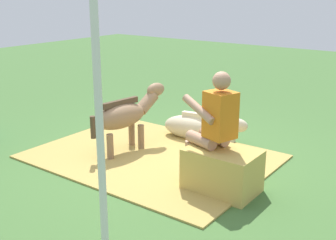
# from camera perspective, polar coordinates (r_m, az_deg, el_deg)

# --- Properties ---
(ground_plane) EXTENTS (24.00, 24.00, 0.00)m
(ground_plane) POSITION_cam_1_polar(r_m,az_deg,el_deg) (5.86, -0.11, -5.21)
(ground_plane) COLOR #426B33
(hay_patch) EXTENTS (3.11, 2.33, 0.02)m
(hay_patch) POSITION_cam_1_polar(r_m,az_deg,el_deg) (5.93, -2.19, -4.83)
(hay_patch) COLOR tan
(hay_patch) RESTS_ON ground
(hay_bale) EXTENTS (0.80, 0.55, 0.49)m
(hay_bale) POSITION_cam_1_polar(r_m,az_deg,el_deg) (4.95, 7.16, -6.62)
(hay_bale) COLOR tan
(hay_bale) RESTS_ON ground
(person_seated) EXTENTS (0.72, 0.54, 1.37)m
(person_seated) POSITION_cam_1_polar(r_m,az_deg,el_deg) (4.87, 5.95, -0.48)
(person_seated) COLOR tan
(person_seated) RESTS_ON ground
(pony_standing) EXTENTS (0.43, 1.34, 0.90)m
(pony_standing) POSITION_cam_1_polar(r_m,az_deg,el_deg) (6.01, -5.63, 0.68)
(pony_standing) COLOR #8C6B4C
(pony_standing) RESTS_ON ground
(pony_lying) EXTENTS (1.36, 0.53, 0.42)m
(pony_lying) POSITION_cam_1_polar(r_m,az_deg,el_deg) (6.57, 3.86, -1.01)
(pony_lying) COLOR beige
(pony_lying) RESTS_ON ground
(tent_pole_left) EXTENTS (0.06, 0.06, 2.34)m
(tent_pole_left) POSITION_cam_1_polar(r_m,az_deg,el_deg) (3.25, -8.97, -2.02)
(tent_pole_left) COLOR silver
(tent_pole_left) RESTS_ON ground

